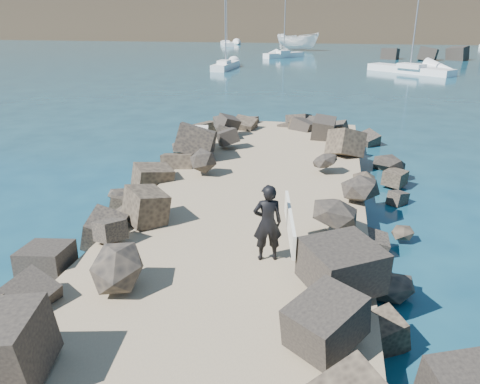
{
  "coord_description": "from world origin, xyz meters",
  "views": [
    {
      "loc": [
        2.03,
        -10.98,
        5.35
      ],
      "look_at": [
        0.0,
        -1.0,
        1.5
      ],
      "focal_mm": 35.0,
      "sensor_mm": 36.0,
      "label": 1
    }
  ],
  "objects": [
    {
      "name": "jetty",
      "position": [
        0.0,
        -2.0,
        0.3
      ],
      "size": [
        6.0,
        26.0,
        0.6
      ],
      "primitive_type": "cube",
      "color": "#8C7759",
      "rests_on": "ground"
    },
    {
      "name": "riprap_left",
      "position": [
        -2.9,
        -1.5,
        0.5
      ],
      "size": [
        2.6,
        22.0,
        1.0
      ],
      "primitive_type": "cube",
      "color": "black",
      "rests_on": "ground"
    },
    {
      "name": "ground",
      "position": [
        0.0,
        0.0,
        0.0
      ],
      "size": [
        800.0,
        800.0,
        0.0
      ],
      "primitive_type": "plane",
      "color": "#0F384C",
      "rests_on": "ground"
    },
    {
      "name": "sailboat_e",
      "position": [
        -18.96,
        79.54,
        0.35
      ],
      "size": [
        4.18,
        7.84,
        9.24
      ],
      "color": "white",
      "rests_on": "ground"
    },
    {
      "name": "sailboat_b",
      "position": [
        -5.28,
        54.45,
        0.35
      ],
      "size": [
        5.16,
        5.39,
        7.48
      ],
      "color": "white",
      "rests_on": "ground"
    },
    {
      "name": "riprap_right",
      "position": [
        2.9,
        -1.5,
        0.5
      ],
      "size": [
        2.6,
        22.0,
        1.0
      ],
      "primitive_type": "cube",
      "color": "black",
      "rests_on": "ground"
    },
    {
      "name": "boat_imported",
      "position": [
        -4.68,
        68.74,
        1.4
      ],
      "size": [
        7.71,
        4.79,
        2.79
      ],
      "primitive_type": "imported",
      "rotation": [
        0.0,
        0.0,
        1.26
      ],
      "color": "white",
      "rests_on": "ground"
    },
    {
      "name": "sailboat_a",
      "position": [
        -9.71,
        38.94,
        0.35
      ],
      "size": [
        1.71,
        6.73,
        8.1
      ],
      "color": "white",
      "rests_on": "ground"
    },
    {
      "name": "surfboard_resting",
      "position": [
        -2.73,
        5.03,
        1.04
      ],
      "size": [
        0.98,
        2.21,
        0.07
      ],
      "primitive_type": "cube",
      "rotation": [
        0.0,
        0.0,
        0.22
      ],
      "color": "silver",
      "rests_on": "riprap_left"
    },
    {
      "name": "sailboat_c",
      "position": [
        9.04,
        38.94,
        0.35
      ],
      "size": [
        7.96,
        7.16,
        10.43
      ],
      "color": "white",
      "rests_on": "ground"
    },
    {
      "name": "surfer_with_board",
      "position": [
        0.92,
        -2.41,
        1.42
      ],
      "size": [
        1.01,
        2.01,
        1.64
      ],
      "color": "black",
      "rests_on": "jetty"
    }
  ]
}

